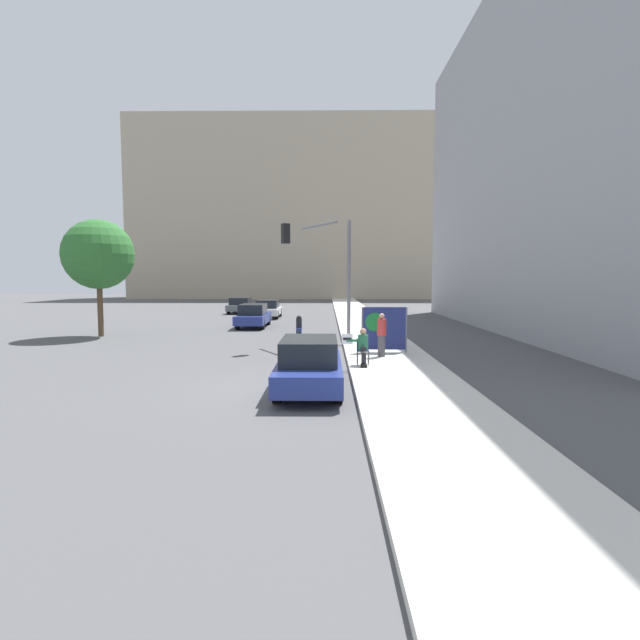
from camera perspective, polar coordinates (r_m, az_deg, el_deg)
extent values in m
plane|color=#4F4F51|center=(14.11, -2.80, -7.68)|extent=(160.00, 160.00, 0.00)
cube|color=beige|center=(28.99, 5.35, -1.08)|extent=(3.15, 90.00, 0.16)
cube|color=tan|center=(77.92, -1.37, 12.24)|extent=(52.00, 12.00, 26.21)
cube|color=#99999E|center=(32.65, 28.04, 16.30)|extent=(10.00, 32.00, 19.71)
cylinder|color=#474C56|center=(16.54, 4.33, -4.45)|extent=(0.03, 0.03, 0.47)
cylinder|color=#474C56|center=(16.57, 5.62, -4.44)|extent=(0.03, 0.03, 0.47)
cylinder|color=#474C56|center=(16.91, 4.26, -4.25)|extent=(0.03, 0.03, 0.47)
cylinder|color=#474C56|center=(16.93, 5.51, -4.24)|extent=(0.03, 0.03, 0.47)
cube|color=navy|center=(16.70, 4.94, -3.52)|extent=(0.40, 0.40, 0.02)
cube|color=navy|center=(16.86, 4.89, -2.75)|extent=(0.40, 0.02, 0.38)
cylinder|color=black|center=(16.53, 4.98, -3.25)|extent=(0.18, 0.42, 0.18)
cylinder|color=black|center=(16.37, 5.02, -4.55)|extent=(0.16, 0.16, 0.47)
cube|color=black|center=(16.34, 5.03, -5.22)|extent=(0.20, 0.28, 0.10)
cylinder|color=#236642|center=(16.69, 4.94, -2.58)|extent=(0.34, 0.34, 0.52)
sphere|color=tan|center=(16.65, 4.94, -1.32)|extent=(0.22, 0.22, 0.22)
cylinder|color=#236642|center=(16.58, 3.83, -2.35)|extent=(0.45, 0.09, 0.09)
cube|color=white|center=(16.57, 3.13, -2.17)|extent=(0.36, 0.02, 0.35)
cube|color=black|center=(16.55, 3.13, -2.17)|extent=(0.28, 0.01, 0.08)
cylinder|color=#424247|center=(18.58, 7.04, -2.96)|extent=(0.28, 0.28, 0.78)
cylinder|color=#B23333|center=(18.50, 7.06, -0.82)|extent=(0.34, 0.34, 0.62)
sphere|color=tan|center=(18.46, 7.08, 0.45)|extent=(0.20, 0.20, 0.20)
cylinder|color=slate|center=(19.52, 4.84, -1.11)|extent=(0.06, 0.06, 1.77)
cylinder|color=slate|center=(19.72, 9.84, -1.10)|extent=(0.06, 0.06, 1.77)
cube|color=navy|center=(19.59, 7.36, -0.96)|extent=(1.72, 0.02, 1.67)
cylinder|color=#197A33|center=(19.51, 6.27, -0.24)|extent=(0.73, 0.01, 0.73)
cylinder|color=slate|center=(22.91, 3.32, 4.45)|extent=(0.16, 0.16, 5.49)
cylinder|color=slate|center=(22.24, -0.18, 10.76)|extent=(1.62, 2.82, 0.11)
cube|color=black|center=(21.52, -3.96, 9.83)|extent=(0.41, 0.41, 0.84)
sphere|color=green|center=(21.49, -3.96, 9.08)|extent=(0.18, 0.18, 0.18)
cube|color=navy|center=(13.65, -1.20, -5.79)|extent=(1.71, 4.59, 0.53)
cube|color=black|center=(13.37, -1.23, -3.48)|extent=(1.47, 2.39, 0.63)
cylinder|color=black|center=(15.13, -3.85, -5.60)|extent=(0.22, 0.64, 0.64)
cylinder|color=black|center=(15.08, 1.83, -5.62)|extent=(0.22, 0.64, 0.64)
cylinder|color=black|center=(12.35, -4.92, -7.98)|extent=(0.22, 0.64, 0.64)
cylinder|color=black|center=(12.30, 2.08, -8.02)|extent=(0.22, 0.64, 0.64)
cube|color=navy|center=(31.30, -7.60, 0.18)|extent=(1.73, 4.74, 0.54)
cube|color=black|center=(31.08, -7.67, 1.23)|extent=(1.49, 2.47, 0.64)
cylinder|color=black|center=(32.89, -8.53, 0.01)|extent=(0.22, 0.64, 0.64)
cylinder|color=black|center=(32.68, -5.91, 0.01)|extent=(0.22, 0.64, 0.64)
cylinder|color=black|center=(30.00, -9.44, -0.46)|extent=(0.22, 0.64, 0.64)
cylinder|color=black|center=(29.77, -6.57, -0.47)|extent=(0.22, 0.64, 0.64)
cube|color=white|center=(38.34, -5.95, 1.02)|extent=(1.81, 4.16, 0.50)
cube|color=black|center=(38.14, -5.98, 1.84)|extent=(1.55, 2.16, 0.61)
cylinder|color=black|center=(39.73, -6.86, 0.85)|extent=(0.22, 0.64, 0.64)
cylinder|color=black|center=(39.55, -4.59, 0.85)|extent=(0.22, 0.64, 0.64)
cylinder|color=black|center=(37.18, -7.39, 0.58)|extent=(0.22, 0.64, 0.64)
cylinder|color=black|center=(36.99, -4.96, 0.58)|extent=(0.22, 0.64, 0.64)
cube|color=#565B60|center=(43.79, -9.04, 1.45)|extent=(1.87, 4.10, 0.50)
cube|color=black|center=(43.60, -9.09, 2.16)|extent=(1.61, 2.13, 0.60)
cylinder|color=black|center=(45.19, -9.80, 1.29)|extent=(0.22, 0.64, 0.64)
cylinder|color=black|center=(44.92, -7.73, 1.30)|extent=(0.22, 0.64, 0.64)
cylinder|color=black|center=(42.70, -10.42, 1.08)|extent=(0.22, 0.64, 0.64)
cylinder|color=black|center=(42.41, -8.23, 1.09)|extent=(0.22, 0.64, 0.64)
cube|color=navy|center=(24.31, -2.41, -1.25)|extent=(0.24, 0.91, 0.32)
cylinder|color=black|center=(24.23, -2.42, -0.45)|extent=(0.28, 0.28, 0.56)
sphere|color=black|center=(24.20, -2.42, 0.24)|extent=(0.24, 0.24, 0.24)
cylinder|color=black|center=(25.08, -2.31, -1.48)|extent=(0.10, 0.60, 0.60)
cylinder|color=black|center=(23.58, -2.51, -1.88)|extent=(0.10, 0.60, 0.60)
cylinder|color=brown|center=(28.41, -23.82, 1.30)|extent=(0.28, 0.28, 3.01)
sphere|color=#2D6B2D|center=(28.39, -24.01, 6.87)|extent=(3.60, 3.60, 3.60)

